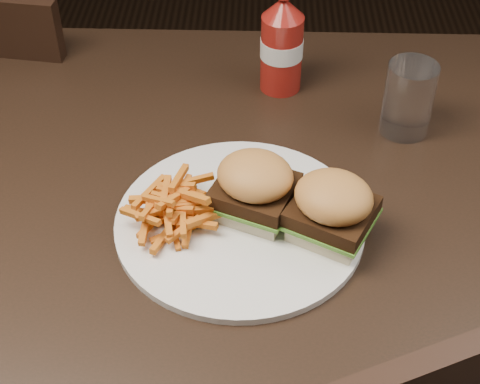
{
  "coord_description": "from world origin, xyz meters",
  "views": [
    {
      "loc": [
        -0.07,
        -0.77,
        1.43
      ],
      "look_at": [
        -0.09,
        -0.09,
        0.8
      ],
      "focal_mm": 55.0,
      "sensor_mm": 36.0,
      "label": 1
    }
  ],
  "objects_px": {
    "plate": "(240,223)",
    "tumbler": "(408,99)",
    "dining_table": "(308,189)",
    "ketchup_bottle": "(281,55)",
    "chair_far": "(33,132)"
  },
  "relations": [
    {
      "from": "chair_far",
      "to": "plate",
      "type": "bearing_deg",
      "value": 136.12
    },
    {
      "from": "chair_far",
      "to": "plate",
      "type": "xyz_separation_m",
      "value": [
        0.48,
        -0.6,
        0.33
      ]
    },
    {
      "from": "dining_table",
      "to": "ketchup_bottle",
      "type": "bearing_deg",
      "value": 99.82
    },
    {
      "from": "plate",
      "to": "ketchup_bottle",
      "type": "distance_m",
      "value": 0.33
    },
    {
      "from": "chair_far",
      "to": "dining_table",
      "type": "bearing_deg",
      "value": 146.26
    },
    {
      "from": "dining_table",
      "to": "ketchup_bottle",
      "type": "distance_m",
      "value": 0.24
    },
    {
      "from": "ketchup_bottle",
      "to": "tumbler",
      "type": "bearing_deg",
      "value": -30.25
    },
    {
      "from": "chair_far",
      "to": "ketchup_bottle",
      "type": "distance_m",
      "value": 0.71
    },
    {
      "from": "plate",
      "to": "ketchup_bottle",
      "type": "relative_size",
      "value": 2.47
    },
    {
      "from": "plate",
      "to": "tumbler",
      "type": "bearing_deg",
      "value": 41.51
    },
    {
      "from": "dining_table",
      "to": "tumbler",
      "type": "distance_m",
      "value": 0.2
    },
    {
      "from": "tumbler",
      "to": "plate",
      "type": "bearing_deg",
      "value": -138.49
    },
    {
      "from": "ketchup_bottle",
      "to": "tumbler",
      "type": "relative_size",
      "value": 1.15
    },
    {
      "from": "plate",
      "to": "tumbler",
      "type": "distance_m",
      "value": 0.33
    },
    {
      "from": "dining_table",
      "to": "ketchup_bottle",
      "type": "relative_size",
      "value": 9.1
    }
  ]
}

